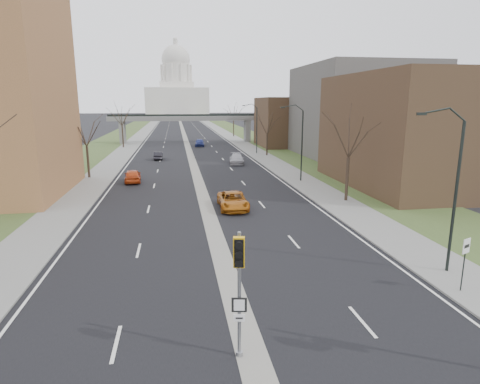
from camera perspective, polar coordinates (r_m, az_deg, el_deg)
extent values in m
plane|color=black|center=(15.40, 2.10, -23.24)|extent=(700.00, 700.00, 0.00)
cube|color=black|center=(162.50, -8.34, 9.32)|extent=(20.00, 600.00, 0.01)
cube|color=gray|center=(162.50, -8.34, 9.31)|extent=(1.20, 600.00, 0.02)
cube|color=gray|center=(163.13, -4.07, 9.45)|extent=(4.00, 600.00, 0.12)
cube|color=gray|center=(162.76, -12.62, 9.17)|extent=(4.00, 600.00, 0.12)
cube|color=#344620|center=(163.77, -1.95, 9.48)|extent=(8.00, 600.00, 0.10)
cube|color=#344620|center=(163.22, -14.75, 9.07)|extent=(8.00, 600.00, 0.10)
cube|color=#453120|center=(48.27, 24.44, 7.92)|extent=(16.00, 20.00, 12.00)
cube|color=#524F4B|center=(71.12, 16.57, 10.89)|extent=(18.00, 22.00, 15.00)
cube|color=#453120|center=(85.90, 7.56, 9.84)|extent=(14.00, 14.00, 10.00)
cube|color=slate|center=(93.18, -16.36, 8.11)|extent=(1.20, 2.50, 5.00)
cube|color=slate|center=(93.92, 1.02, 8.64)|extent=(1.20, 2.50, 5.00)
cube|color=slate|center=(92.33, -7.70, 10.33)|extent=(34.00, 3.00, 1.00)
cube|color=black|center=(92.31, -7.71, 10.76)|extent=(34.00, 0.15, 0.50)
cube|color=silver|center=(332.24, -8.91, 12.65)|extent=(48.00, 42.00, 20.00)
cube|color=silver|center=(332.50, -8.98, 14.72)|extent=(26.00, 26.00, 5.00)
cylinder|color=silver|center=(332.97, -9.04, 16.26)|extent=(22.00, 22.00, 14.00)
sphere|color=silver|center=(333.88, -9.11, 18.15)|extent=(22.00, 22.00, 22.00)
cylinder|color=silver|center=(335.21, -9.18, 20.10)|extent=(3.60, 3.60, 4.50)
cylinder|color=black|center=(23.68, 28.28, -0.85)|extent=(0.16, 0.16, 8.00)
cube|color=black|center=(21.83, 24.60, 10.06)|extent=(0.45, 0.18, 0.14)
cylinder|color=black|center=(46.74, 8.79, 6.46)|extent=(0.16, 0.16, 8.00)
cube|color=black|center=(45.83, 6.17, 11.87)|extent=(0.45, 0.18, 0.14)
cylinder|color=black|center=(71.84, 2.40, 8.70)|extent=(0.16, 0.16, 8.00)
cube|color=black|center=(71.25, 0.58, 12.18)|extent=(0.45, 0.18, 0.14)
cylinder|color=#382B21|center=(51.80, -20.79, 4.01)|extent=(0.28, 0.28, 3.75)
cylinder|color=#382B21|center=(85.16, -16.33, 7.56)|extent=(0.28, 0.28, 4.25)
cylinder|color=#382B21|center=(38.20, 14.97, 1.79)|extent=(0.28, 0.28, 4.00)
cylinder|color=#382B21|center=(69.36, 3.86, 6.68)|extent=(0.28, 0.28, 3.50)
cylinder|color=#382B21|center=(108.56, -0.91, 9.05)|extent=(0.28, 0.28, 4.25)
cylinder|color=gray|center=(14.54, -0.10, -14.60)|extent=(0.13, 0.13, 4.74)
cylinder|color=gray|center=(15.71, -0.10, -22.01)|extent=(0.25, 0.25, 0.18)
cube|color=#DC9F0C|center=(13.38, -0.14, -8.55)|extent=(0.44, 0.43, 1.05)
cube|color=black|center=(14.67, -0.10, -15.55)|extent=(0.54, 0.13, 0.55)
cube|color=silver|center=(14.91, -0.10, -17.25)|extent=(0.41, 0.11, 0.27)
cylinder|color=black|center=(22.25, 29.16, -9.46)|extent=(0.06, 0.06, 2.28)
cube|color=silver|center=(21.88, 29.48, -6.68)|extent=(0.54, 0.26, 0.73)
imported|color=#C24316|center=(47.91, -15.02, 2.26)|extent=(2.11, 4.56, 1.51)
imported|color=black|center=(66.25, -11.53, 5.10)|extent=(1.34, 3.82, 1.26)
imported|color=#A65911|center=(34.70, -1.02, -1.22)|extent=(2.44, 5.20, 1.44)
imported|color=#98989F|center=(60.31, -0.48, 4.74)|extent=(2.72, 5.35, 1.49)
imported|color=navy|center=(85.25, -5.76, 7.02)|extent=(2.17, 4.73, 1.57)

